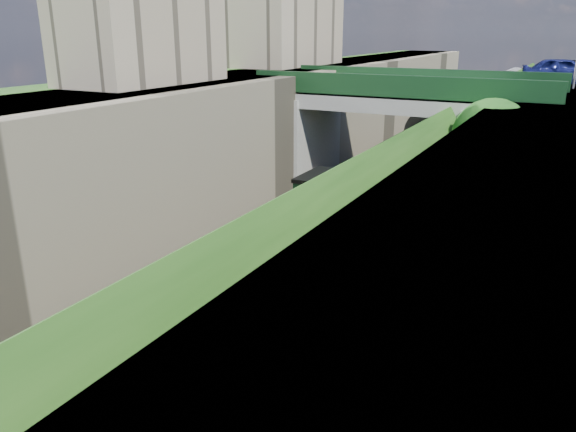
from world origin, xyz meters
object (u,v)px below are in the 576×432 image
(tree, at_px, (494,142))
(car_blue, at_px, (564,72))
(road_bridge, at_px, (413,130))
(locomotive, at_px, (305,253))
(tender, at_px, (373,206))

(tree, relative_size, car_blue, 1.37)
(road_bridge, relative_size, tree, 2.42)
(locomotive, xyz_separation_m, tender, (-0.00, 7.36, -0.27))
(road_bridge, relative_size, car_blue, 3.31)
(car_blue, height_order, tender, car_blue)
(road_bridge, height_order, tree, road_bridge)
(tender, bearing_deg, locomotive, -90.00)
(car_blue, bearing_deg, road_bridge, 129.46)
(car_blue, relative_size, locomotive, 0.47)
(road_bridge, xyz_separation_m, car_blue, (7.02, 6.82, 3.00))
(road_bridge, xyz_separation_m, tree, (4.97, -4.76, 0.57))
(car_blue, xyz_separation_m, locomotive, (-6.76, -21.37, -5.18))
(road_bridge, relative_size, tender, 2.67)
(road_bridge, bearing_deg, tree, -43.78)
(tree, relative_size, tender, 1.10)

